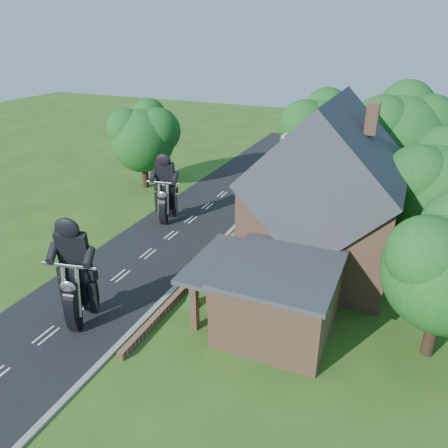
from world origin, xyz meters
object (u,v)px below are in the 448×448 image
at_px(house, 325,200).
at_px(annex, 277,295).
at_px(garden_wall, 221,250).
at_px(motorcycle_lead, 82,307).
at_px(motorcycle_follow, 167,211).

relative_size(house, annex, 1.45).
relative_size(garden_wall, annex, 3.12).
xyz_separation_m(house, motorcycle_lead, (-9.53, -10.36, -3.48)).
xyz_separation_m(annex, motorcycle_lead, (-8.91, -3.56, -0.90)).
relative_size(garden_wall, motorcycle_lead, 11.83).
bearing_deg(motorcycle_follow, garden_wall, 142.91).
bearing_deg(house, annex, -95.24).
bearing_deg(house, garden_wall, -170.83).
xyz_separation_m(annex, motorcycle_follow, (-11.38, 8.93, -0.97)).
xyz_separation_m(house, annex, (-0.62, -6.80, -2.58)).
bearing_deg(motorcycle_lead, annex, -169.30).
height_order(annex, motorcycle_follow, annex).
distance_m(garden_wall, house, 7.52).
relative_size(house, motorcycle_lead, 5.51).
relative_size(motorcycle_lead, motorcycle_follow, 1.09).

